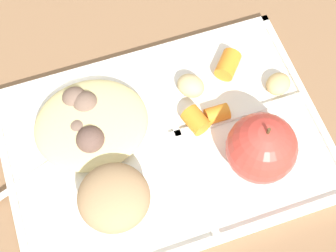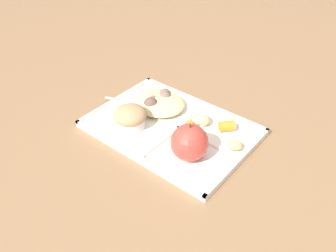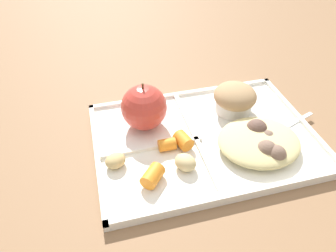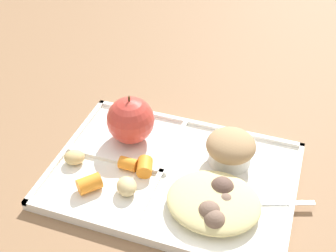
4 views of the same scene
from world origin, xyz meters
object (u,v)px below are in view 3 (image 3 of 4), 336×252
(bran_muffin, at_px, (235,99))
(green_apple, at_px, (144,107))
(lunch_tray, at_px, (204,139))
(plastic_fork, at_px, (276,132))

(bran_muffin, bearing_deg, green_apple, 180.00)
(lunch_tray, height_order, bran_muffin, bran_muffin)
(lunch_tray, xyz_separation_m, green_apple, (-0.09, 0.06, 0.04))
(green_apple, bearing_deg, bran_muffin, -0.00)
(plastic_fork, bearing_deg, bran_muffin, 121.29)
(bran_muffin, distance_m, plastic_fork, 0.10)
(lunch_tray, height_order, green_apple, green_apple)
(lunch_tray, height_order, plastic_fork, lunch_tray)
(green_apple, height_order, plastic_fork, green_apple)
(green_apple, distance_m, bran_muffin, 0.17)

